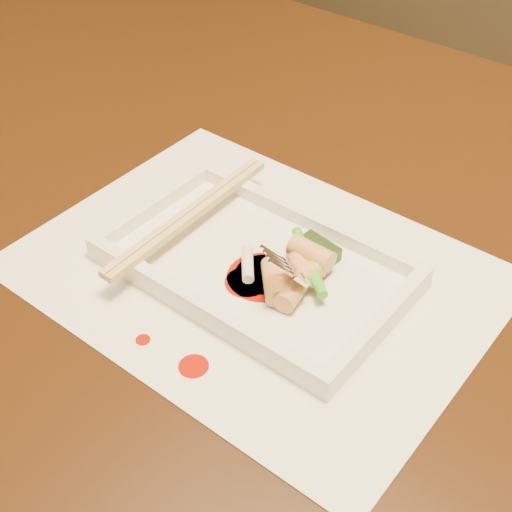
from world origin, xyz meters
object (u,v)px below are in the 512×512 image
Objects in this scene: chopstick_a at (186,213)px; plate_base at (256,268)px; table at (237,274)px; placemat at (256,272)px; fork at (341,219)px.

plate_base is at bearing 0.00° from chopstick_a.
chopstick_a reaches higher than table.
plate_base is at bearing 180.00° from placemat.
chopstick_a is (0.00, -0.07, 0.13)m from table.
placemat reaches higher than table.
placemat is (0.08, -0.07, 0.10)m from table.
placemat is 0.11m from fork.
chopstick_a reaches higher than placemat.
chopstick_a is 0.16m from fork.
chopstick_a reaches higher than plate_base.
placemat is 0.00m from plate_base.
plate_base is 0.08m from chopstick_a.
placemat is at bearing -165.58° from fork.
fork is at bearing -19.13° from table.
plate_base reaches higher than table.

